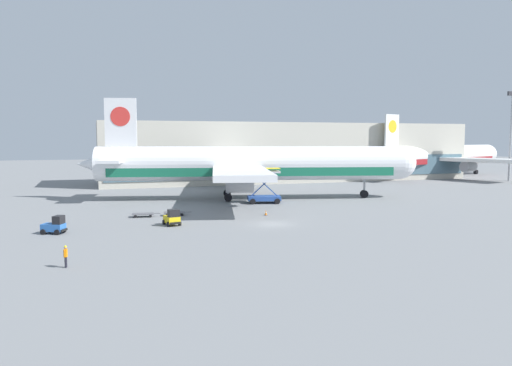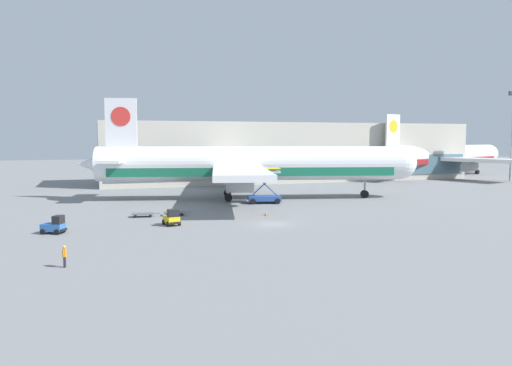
# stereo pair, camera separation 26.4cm
# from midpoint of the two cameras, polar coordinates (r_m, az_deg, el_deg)

# --- Properties ---
(ground_plane) EXTENTS (400.00, 400.00, 0.00)m
(ground_plane) POSITION_cam_midpoint_polar(r_m,az_deg,el_deg) (60.72, 1.96, -4.71)
(ground_plane) COLOR slate
(terminal_building) EXTENTS (90.00, 18.20, 14.00)m
(terminal_building) POSITION_cam_midpoint_polar(r_m,az_deg,el_deg) (123.15, 3.92, 3.56)
(terminal_building) COLOR #BCB7A8
(terminal_building) RESTS_ON ground_plane
(light_mast) EXTENTS (2.80, 0.50, 21.54)m
(light_mast) POSITION_cam_midpoint_polar(r_m,az_deg,el_deg) (135.63, 27.30, 5.51)
(light_mast) COLOR #9EA0A5
(light_mast) RESTS_ON ground_plane
(airplane_main) EXTENTS (57.16, 48.54, 17.00)m
(airplane_main) POSITION_cam_midpoint_polar(r_m,az_deg,el_deg) (85.18, -0.90, 2.09)
(airplane_main) COLOR white
(airplane_main) RESTS_ON ground_plane
(airplane_distant) EXTENTS (52.73, 45.27, 16.05)m
(airplane_distant) POSITION_cam_midpoint_polar(r_m,az_deg,el_deg) (140.82, 20.26, 2.85)
(airplane_distant) COLOR white
(airplane_distant) RESTS_ON ground_plane
(scissor_lift_loader) EXTENTS (5.76, 4.39, 5.62)m
(scissor_lift_loader) POSITION_cam_midpoint_polar(r_m,az_deg,el_deg) (79.85, 1.05, -0.79)
(scissor_lift_loader) COLOR #284C99
(scissor_lift_loader) RESTS_ON ground_plane
(baggage_tug_foreground) EXTENTS (2.02, 2.66, 2.00)m
(baggage_tug_foreground) POSITION_cam_midpoint_polar(r_m,az_deg,el_deg) (60.48, -9.47, -3.98)
(baggage_tug_foreground) COLOR yellow
(baggage_tug_foreground) RESTS_ON ground_plane
(baggage_tug_mid) EXTENTS (2.80, 2.43, 2.00)m
(baggage_tug_mid) POSITION_cam_midpoint_polar(r_m,az_deg,el_deg) (58.82, -21.92, -4.54)
(baggage_tug_mid) COLOR #2D66B7
(baggage_tug_mid) RESTS_ON ground_plane
(baggage_dolly_lead) EXTENTS (3.77, 1.81, 0.48)m
(baggage_dolly_lead) POSITION_cam_midpoint_polar(r_m,az_deg,el_deg) (67.69, -12.69, -3.48)
(baggage_dolly_lead) COLOR #56565B
(baggage_dolly_lead) RESTS_ON ground_plane
(baggage_dolly_second) EXTENTS (3.77, 1.81, 0.48)m
(baggage_dolly_second) POSITION_cam_midpoint_polar(r_m,az_deg,el_deg) (68.19, -9.20, -3.35)
(baggage_dolly_second) COLOR #56565B
(baggage_dolly_second) RESTS_ON ground_plane
(ground_crew_near) EXTENTS (0.31, 0.55, 1.81)m
(ground_crew_near) POSITION_cam_midpoint_polar(r_m,az_deg,el_deg) (43.33, -20.89, -7.62)
(ground_crew_near) COLOR black
(ground_crew_near) RESTS_ON ground_plane
(traffic_cone_near) EXTENTS (0.40, 0.40, 0.69)m
(traffic_cone_near) POSITION_cam_midpoint_polar(r_m,az_deg,el_deg) (67.46, 1.23, -3.42)
(traffic_cone_near) COLOR black
(traffic_cone_near) RESTS_ON ground_plane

